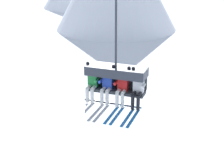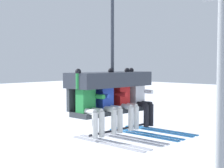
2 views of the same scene
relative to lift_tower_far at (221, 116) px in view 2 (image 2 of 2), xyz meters
The scene contains 6 objects.
lift_tower_far is the anchor object (origin of this frame).
chairlift_chair 7.02m from the lift_tower_far, behind, with size 1.96×0.74×3.79m.
skier_green 7.74m from the lift_tower_far, behind, with size 0.48×1.70×1.34m.
skier_blue 7.23m from the lift_tower_far, behind, with size 0.48×1.70×1.34m.
skier_red 6.73m from the lift_tower_far, behind, with size 0.48×1.70×1.34m.
skier_white 6.23m from the lift_tower_far, behind, with size 0.48×1.70×1.34m.
Camera 2 is at (-3.85, -5.60, 6.96)m, focal length 55.00 mm.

